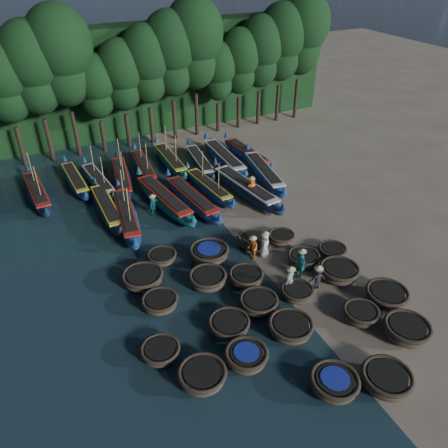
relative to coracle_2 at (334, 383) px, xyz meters
name	(u,v)px	position (x,y,z in m)	size (l,w,h in m)	color
ground	(253,258)	(1.34, 9.72, -0.46)	(120.00, 120.00, 0.00)	gray
foliage_wall	(136,81)	(1.34, 33.22, 4.54)	(40.00, 3.00, 10.00)	black
coracle_2	(334,383)	(0.00, 0.00, 0.00)	(2.19, 2.19, 0.80)	brown
coracle_3	(386,379)	(2.18, -0.84, 0.00)	(2.57, 2.57, 0.81)	brown
coracle_4	(407,330)	(5.10, 0.91, 0.03)	(2.76, 2.76, 0.85)	brown
coracle_5	(202,376)	(-5.00, 2.84, -0.03)	(2.22, 2.22, 0.75)	brown
coracle_6	(246,357)	(-2.77, 2.89, 0.01)	(2.26, 2.26, 0.81)	brown
coracle_7	(291,327)	(0.07, 3.55, -0.02)	(2.28, 2.28, 0.77)	brown
coracle_8	(361,314)	(3.83, 2.77, -0.04)	(1.89, 1.89, 0.74)	brown
coracle_9	(387,295)	(5.97, 3.22, 0.01)	(2.79, 2.79, 0.82)	brown
coracle_10	(160,351)	(-6.21, 4.98, -0.09)	(2.32, 2.32, 0.65)	brown
coracle_11	(229,325)	(-2.58, 5.06, -0.06)	(2.37, 2.37, 0.69)	brown
coracle_12	(259,303)	(-0.48, 5.77, -0.04)	(2.33, 2.33, 0.73)	brown
coracle_13	(297,292)	(1.83, 5.62, -0.09)	(1.85, 1.85, 0.65)	brown
coracle_14	(339,272)	(4.92, 5.93, 0.01)	(2.82, 2.82, 0.82)	brown
coracle_15	(160,302)	(-5.17, 8.09, -0.06)	(2.41, 2.41, 0.70)	brown
coracle_16	(208,279)	(-2.16, 8.62, 0.02)	(2.19, 2.19, 0.83)	brown
coracle_17	(246,277)	(-0.11, 7.89, -0.03)	(2.11, 2.11, 0.75)	brown
coracle_18	(304,258)	(3.88, 7.99, -0.09)	(2.29, 2.29, 0.65)	brown
coracle_19	(332,251)	(5.90, 7.83, -0.10)	(1.78, 1.78, 0.63)	brown
coracle_20	(143,278)	(-5.43, 10.35, -0.02)	(2.83, 2.83, 0.78)	brown
coracle_21	(162,257)	(-3.80, 11.79, -0.09)	(1.80, 1.80, 0.65)	brown
coracle_22	(209,253)	(-1.11, 10.80, 0.03)	(3.02, 3.02, 0.85)	brown
coracle_23	(253,241)	(1.93, 10.83, -0.03)	(2.18, 2.18, 0.75)	brown
coracle_24	(281,237)	(3.81, 10.39, -0.08)	(1.98, 1.98, 0.67)	brown
long_boat_2	(107,208)	(-5.52, 18.62, 0.06)	(1.46, 7.85, 1.38)	#0F1D38
long_boat_3	(127,216)	(-4.56, 16.97, 0.10)	(2.40, 8.23, 3.52)	navy
long_boat_4	(164,199)	(-1.50, 17.97, 0.13)	(2.80, 8.79, 1.56)	#0F5754
long_boat_5	(192,199)	(0.37, 17.23, 0.09)	(2.32, 8.15, 1.44)	navy
long_boat_6	(209,187)	(2.26, 18.39, 0.03)	(2.04, 7.23, 3.09)	navy
long_boat_7	(246,189)	(4.60, 16.78, 0.14)	(2.80, 8.95, 1.59)	#0F1D38
long_boat_8	(264,173)	(7.21, 18.54, 0.11)	(2.74, 8.40, 1.50)	navy
long_boat_9	(37,193)	(-9.72, 23.11, 0.07)	(1.93, 7.83, 3.33)	#0F1D38
long_boat_10	(75,180)	(-6.79, 24.03, 0.03)	(1.71, 7.26, 1.28)	navy
long_boat_11	(99,181)	(-5.18, 23.02, 0.03)	(2.04, 7.31, 3.12)	#0F5754
long_boat_12	(122,178)	(-3.38, 22.72, 0.08)	(2.61, 7.91, 3.40)	#0F1D38
long_boat_13	(144,167)	(-1.25, 23.90, 0.04)	(1.83, 7.45, 3.17)	navy
long_boat_14	(170,160)	(1.19, 24.17, 0.06)	(1.43, 7.74, 3.29)	#0F5754
long_boat_15	(200,162)	(3.40, 22.80, 0.03)	(2.04, 7.37, 1.30)	#0F1D38
long_boat_16	(224,158)	(5.52, 22.45, 0.12)	(1.73, 8.63, 1.52)	navy
long_boat_17	(247,154)	(7.77, 22.45, 0.06)	(1.93, 7.72, 1.36)	navy
fisherman_0	(265,244)	(2.09, 9.62, 0.46)	(0.92, 1.01, 1.93)	silver
fisherman_1	(301,262)	(3.04, 7.12, 0.53)	(0.54, 0.73, 2.01)	#176363
fisherman_2	(252,247)	(1.30, 9.74, 0.39)	(0.82, 0.92, 1.78)	#CB6C1B
fisherman_3	(318,277)	(3.24, 5.77, 0.34)	(1.05, 0.71, 1.71)	black
fisherman_4	(290,279)	(1.74, 6.27, 0.41)	(1.01, 0.83, 1.81)	silver
fisherman_5	(153,204)	(-2.55, 17.27, 0.34)	(1.24, 1.38, 1.72)	#176363
fisherman_6	(251,188)	(4.74, 16.15, 0.49)	(1.00, 0.77, 2.01)	#CB6C1B
tree_2	(2,79)	(-10.06, 29.72, 6.86)	(4.51, 4.51, 10.63)	black
tree_3	(32,67)	(-7.76, 29.72, 7.54)	(4.92, 4.92, 11.60)	black
tree_4	(60,55)	(-5.46, 29.72, 8.21)	(5.34, 5.34, 12.58)	black
tree_5	(95,86)	(-3.16, 29.72, 5.51)	(3.68, 3.68, 8.68)	black
tree_6	(121,75)	(-0.86, 29.72, 6.18)	(4.09, 4.09, 9.65)	black
tree_7	(146,64)	(1.44, 29.72, 6.86)	(4.51, 4.51, 10.63)	black
tree_8	(170,53)	(3.74, 29.72, 7.54)	(4.92, 4.92, 11.60)	black
tree_9	(194,42)	(6.04, 29.72, 8.21)	(5.34, 5.34, 12.58)	black
tree_10	(218,71)	(8.34, 29.72, 5.51)	(3.68, 3.68, 8.68)	black
tree_11	(239,61)	(10.64, 29.72, 6.18)	(4.09, 4.09, 9.65)	black
tree_12	(261,51)	(12.94, 29.72, 6.86)	(4.51, 4.51, 10.63)	black
tree_13	(282,41)	(15.24, 29.72, 7.54)	(4.92, 4.92, 11.60)	black
tree_14	(302,32)	(17.54, 29.72, 8.21)	(5.34, 5.34, 12.58)	black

